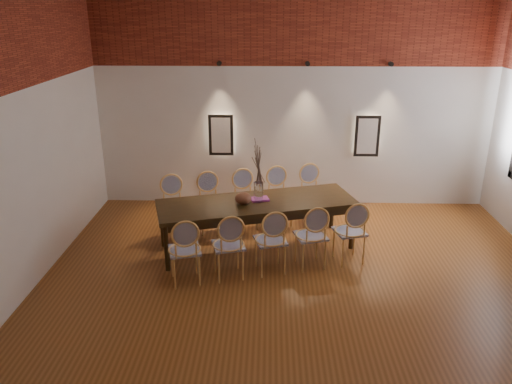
{
  "coord_description": "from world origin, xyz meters",
  "views": [
    {
      "loc": [
        -0.42,
        -5.25,
        3.47
      ],
      "look_at": [
        -0.61,
        1.21,
        1.05
      ],
      "focal_mm": 35.0,
      "sensor_mm": 36.0,
      "label": 1
    }
  ],
  "objects_px": {
    "chair_near_a": "(185,250)",
    "chair_near_c": "(270,240)",
    "chair_far_c": "(245,201)",
    "bowl": "(243,198)",
    "chair_near_d": "(311,236)",
    "chair_far_a": "(174,208)",
    "vase": "(258,192)",
    "chair_far_d": "(280,198)",
    "book": "(260,199)",
    "chair_near_e": "(350,231)",
    "chair_near_b": "(228,245)",
    "chair_far_e": "(313,195)",
    "dining_table": "(257,225)",
    "chair_far_b": "(210,204)"
  },
  "relations": [
    {
      "from": "chair_near_c",
      "to": "chair_far_e",
      "type": "distance_m",
      "value": 1.9
    },
    {
      "from": "chair_far_a",
      "to": "chair_far_c",
      "type": "relative_size",
      "value": 1.0
    },
    {
      "from": "chair_far_c",
      "to": "bowl",
      "type": "relative_size",
      "value": 3.92
    },
    {
      "from": "chair_near_e",
      "to": "vase",
      "type": "distance_m",
      "value": 1.43
    },
    {
      "from": "chair_near_a",
      "to": "chair_near_c",
      "type": "distance_m",
      "value": 1.17
    },
    {
      "from": "chair_far_b",
      "to": "chair_far_c",
      "type": "bearing_deg",
      "value": -180.0
    },
    {
      "from": "chair_far_d",
      "to": "chair_far_e",
      "type": "xyz_separation_m",
      "value": [
        0.56,
        0.16,
        0.0
      ]
    },
    {
      "from": "chair_near_b",
      "to": "chair_near_d",
      "type": "height_order",
      "value": "same"
    },
    {
      "from": "chair_near_a",
      "to": "chair_far_c",
      "type": "bearing_deg",
      "value": 52.06
    },
    {
      "from": "chair_near_a",
      "to": "chair_near_b",
      "type": "height_order",
      "value": "same"
    },
    {
      "from": "dining_table",
      "to": "bowl",
      "type": "xyz_separation_m",
      "value": [
        -0.19,
        -0.11,
        0.46
      ]
    },
    {
      "from": "chair_near_b",
      "to": "chair_near_d",
      "type": "distance_m",
      "value": 1.17
    },
    {
      "from": "chair_near_a",
      "to": "chair_far_c",
      "type": "xyz_separation_m",
      "value": [
        0.71,
        1.76,
        0.0
      ]
    },
    {
      "from": "dining_table",
      "to": "chair_far_b",
      "type": "xyz_separation_m",
      "value": [
        -0.77,
        0.56,
        0.09
      ]
    },
    {
      "from": "chair_far_a",
      "to": "chair_far_d",
      "type": "xyz_separation_m",
      "value": [
        1.69,
        0.48,
        0.0
      ]
    },
    {
      "from": "dining_table",
      "to": "chair_far_d",
      "type": "distance_m",
      "value": 0.95
    },
    {
      "from": "chair_near_d",
      "to": "chair_far_a",
      "type": "distance_m",
      "value": 2.31
    },
    {
      "from": "dining_table",
      "to": "chair_near_a",
      "type": "distance_m",
      "value": 1.39
    },
    {
      "from": "chair_near_c",
      "to": "chair_far_d",
      "type": "bearing_deg",
      "value": 68.71
    },
    {
      "from": "chair_near_a",
      "to": "vase",
      "type": "bearing_deg",
      "value": 32.11
    },
    {
      "from": "chair_near_a",
      "to": "chair_far_a",
      "type": "bearing_deg",
      "value": 90.0
    },
    {
      "from": "chair_far_c",
      "to": "vase",
      "type": "relative_size",
      "value": 3.13
    },
    {
      "from": "dining_table",
      "to": "vase",
      "type": "height_order",
      "value": "vase"
    },
    {
      "from": "chair_far_c",
      "to": "bowl",
      "type": "bearing_deg",
      "value": 74.82
    },
    {
      "from": "dining_table",
      "to": "chair_near_e",
      "type": "bearing_deg",
      "value": -32.68
    },
    {
      "from": "chair_near_d",
      "to": "chair_far_a",
      "type": "relative_size",
      "value": 1.0
    },
    {
      "from": "chair_near_c",
      "to": "chair_near_e",
      "type": "relative_size",
      "value": 1.0
    },
    {
      "from": "chair_far_a",
      "to": "vase",
      "type": "bearing_deg",
      "value": 147.89
    },
    {
      "from": "chair_far_d",
      "to": "book",
      "type": "distance_m",
      "value": 0.93
    },
    {
      "from": "chair_far_a",
      "to": "chair_far_d",
      "type": "relative_size",
      "value": 1.0
    },
    {
      "from": "chair_near_b",
      "to": "chair_far_d",
      "type": "bearing_deg",
      "value": 52.06
    },
    {
      "from": "book",
      "to": "chair_far_e",
      "type": "bearing_deg",
      "value": 48.2
    },
    {
      "from": "chair_far_e",
      "to": "vase",
      "type": "bearing_deg",
      "value": 33.26
    },
    {
      "from": "vase",
      "to": "chair_near_a",
      "type": "bearing_deg",
      "value": -131.95
    },
    {
      "from": "chair_far_e",
      "to": "chair_near_d",
      "type": "bearing_deg",
      "value": 68.71
    },
    {
      "from": "chair_far_d",
      "to": "chair_near_a",
      "type": "bearing_deg",
      "value": 40.54
    },
    {
      "from": "chair_near_b",
      "to": "chair_near_d",
      "type": "bearing_deg",
      "value": 0.0
    },
    {
      "from": "chair_far_d",
      "to": "chair_far_a",
      "type": "bearing_deg",
      "value": 0.0
    },
    {
      "from": "dining_table",
      "to": "chair_near_b",
      "type": "relative_size",
      "value": 3.11
    },
    {
      "from": "chair_near_e",
      "to": "dining_table",
      "type": "bearing_deg",
      "value": 147.32
    },
    {
      "from": "chair_far_a",
      "to": "chair_near_a",
      "type": "bearing_deg",
      "value": 90.0
    },
    {
      "from": "chair_near_e",
      "to": "bowl",
      "type": "relative_size",
      "value": 3.92
    },
    {
      "from": "chair_near_e",
      "to": "chair_far_a",
      "type": "height_order",
      "value": "same"
    },
    {
      "from": "chair_near_c",
      "to": "chair_far_d",
      "type": "distance_m",
      "value": 1.61
    },
    {
      "from": "chair_near_d",
      "to": "chair_far_d",
      "type": "distance_m",
      "value": 1.5
    },
    {
      "from": "dining_table",
      "to": "chair_near_c",
      "type": "relative_size",
      "value": 3.11
    },
    {
      "from": "chair_far_d",
      "to": "book",
      "type": "bearing_deg",
      "value": 53.09
    },
    {
      "from": "dining_table",
      "to": "chair_near_c",
      "type": "bearing_deg",
      "value": -90.0
    },
    {
      "from": "chair_near_e",
      "to": "chair_far_e",
      "type": "distance_m",
      "value": 1.5
    },
    {
      "from": "chair_far_a",
      "to": "chair_far_e",
      "type": "height_order",
      "value": "same"
    }
  ]
}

